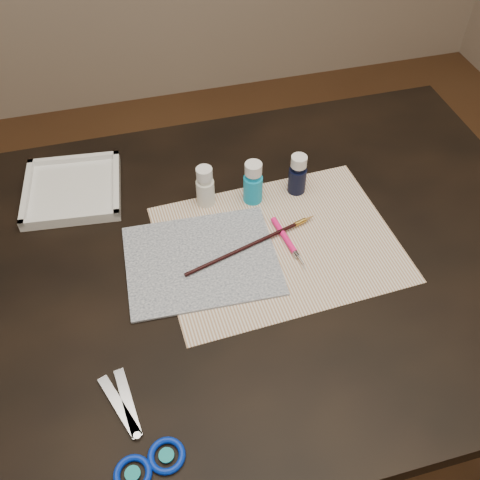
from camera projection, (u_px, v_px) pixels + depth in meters
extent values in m
cube|color=#422614|center=(240.00, 420.00, 1.60)|extent=(3.50, 3.50, 0.02)
cube|color=black|center=(240.00, 355.00, 1.31)|extent=(1.30, 0.90, 0.75)
cube|color=silver|center=(278.00, 243.00, 1.06)|extent=(0.47, 0.37, 0.00)
cube|color=#101B38|center=(202.00, 260.00, 1.02)|extent=(0.30, 0.24, 0.00)
cylinder|color=silver|center=(205.00, 186.00, 1.10)|extent=(0.04, 0.04, 0.09)
cylinder|color=#129ACB|center=(253.00, 183.00, 1.10)|extent=(0.05, 0.05, 0.10)
cylinder|color=black|center=(298.00, 174.00, 1.12)|extent=(0.05, 0.05, 0.09)
cube|color=silver|center=(72.00, 189.00, 1.15)|extent=(0.22, 0.22, 0.02)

